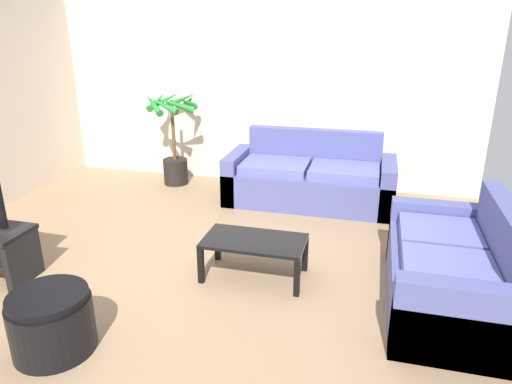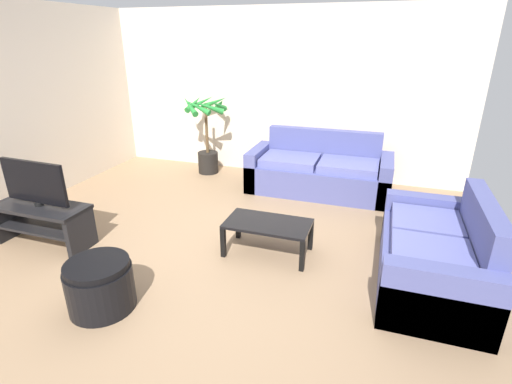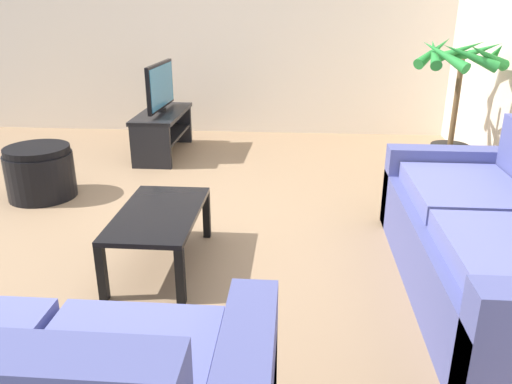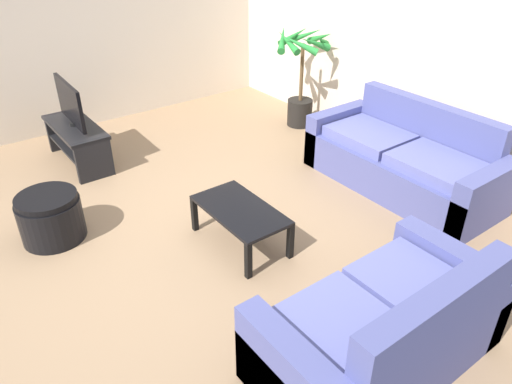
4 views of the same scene
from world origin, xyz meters
name	(u,v)px [view 4 (image 4 of 4)]	position (x,y,z in m)	size (l,w,h in m)	color
ground_plane	(183,222)	(0.00, 0.00, 0.00)	(6.60, 6.60, 0.00)	#937556
wall_back	(400,39)	(0.00, 3.00, 1.35)	(6.00, 0.06, 2.70)	beige
wall_left	(59,28)	(-3.00, 0.00, 1.35)	(0.06, 6.00, 2.70)	beige
couch_main	(403,162)	(0.82, 2.28, 0.30)	(2.12, 0.90, 0.90)	#4C518C
couch_loveseat	(382,330)	(2.28, 0.23, 0.30)	(0.90, 1.68, 0.90)	#4C518C
tv_stand	(77,138)	(-1.89, -0.35, 0.31)	(1.10, 0.45, 0.48)	black
tv	(70,103)	(-1.89, -0.34, 0.75)	(0.86, 0.10, 0.52)	black
coffee_table	(240,213)	(0.61, 0.26, 0.32)	(0.92, 0.50, 0.38)	black
potted_palm	(301,79)	(-1.18, 2.55, 0.66)	(0.81, 0.80, 1.34)	black
ottoman	(51,217)	(-0.51, -1.09, 0.22)	(0.57, 0.57, 0.45)	black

